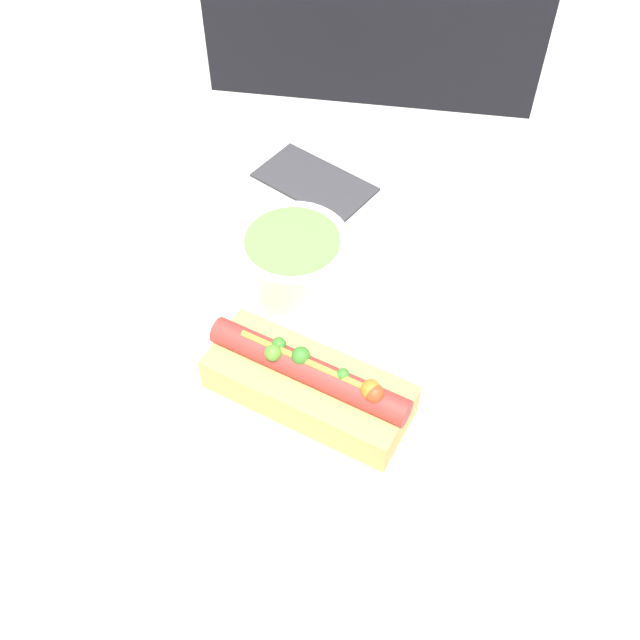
{
  "coord_description": "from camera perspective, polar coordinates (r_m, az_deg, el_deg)",
  "views": [
    {
      "loc": [
        0.06,
        -0.4,
        0.54
      ],
      "look_at": [
        0.0,
        0.0,
        0.04
      ],
      "focal_mm": 42.0,
      "sensor_mm": 36.0,
      "label": 1
    }
  ],
  "objects": [
    {
      "name": "hot_dog",
      "position": [
        0.61,
        -0.82,
        -4.84
      ],
      "size": [
        0.18,
        0.12,
        0.06
      ],
      "rotation": [
        0.0,
        0.0,
        -0.35
      ],
      "color": "tan",
      "rests_on": "dinner_plate"
    },
    {
      "name": "soup_bowl",
      "position": [
        0.68,
        -2.07,
        4.63
      ],
      "size": [
        0.1,
        0.1,
        0.06
      ],
      "color": "silver",
      "rests_on": "dinner_plate"
    },
    {
      "name": "spoon",
      "position": [
        0.69,
        -5.84,
        1.88
      ],
      "size": [
        0.03,
        0.14,
        0.01
      ],
      "rotation": [
        0.0,
        0.0,
        1.53
      ],
      "color": "#B7B7BC",
      "rests_on": "dinner_plate"
    },
    {
      "name": "ground_plane",
      "position": [
        0.67,
        0.0,
        -2.3
      ],
      "size": [
        4.0,
        4.0,
        0.0
      ],
      "primitive_type": "plane",
      "color": "#BCB7AD"
    },
    {
      "name": "dinner_plate",
      "position": [
        0.67,
        0.0,
        -1.93
      ],
      "size": [
        0.29,
        0.29,
        0.01
      ],
      "color": "white",
      "rests_on": "ground_plane"
    },
    {
      "name": "napkin",
      "position": [
        0.83,
        -0.42,
        10.53
      ],
      "size": [
        0.14,
        0.12,
        0.01
      ],
      "rotation": [
        0.0,
        0.0,
        -0.51
      ],
      "color": "#333338",
      "rests_on": "ground_plane"
    }
  ]
}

